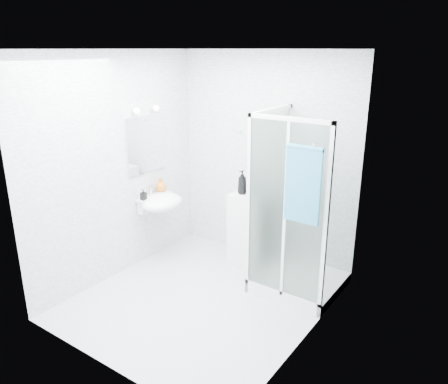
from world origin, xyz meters
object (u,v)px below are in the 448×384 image
Objects in this scene: soap_dispenser_orange at (161,185)px; soap_dispenser_black at (143,194)px; storage_cabinet at (248,229)px; hand_towel at (303,183)px; shampoo_bottle_b at (255,187)px; shampoo_bottle_a at (242,182)px; wall_basin at (160,202)px; shower_enclosure at (291,252)px.

soap_dispenser_orange reaches higher than soap_dispenser_black.
soap_dispenser_orange is at bearing -159.82° from storage_cabinet.
shampoo_bottle_b is at bearing 144.77° from hand_towel.
shampoo_bottle_a is 1.30× the size of shampoo_bottle_b.
soap_dispenser_black is at bearing -114.88° from wall_basin.
storage_cabinet is 1.23m from soap_dispenser_orange.
soap_dispenser_orange is 0.36m from soap_dispenser_black.
soap_dispenser_black is (-1.74, -0.51, 0.48)m from shower_enclosure.
shower_enclosure reaches higher than storage_cabinet.
hand_towel reaches higher than soap_dispenser_black.
soap_dispenser_black is at bearing -163.81° from shower_enclosure.
storage_cabinet is at bearing 147.17° from hand_towel.
soap_dispenser_orange is at bearing 127.33° from wall_basin.
wall_basin is 2.03m from hand_towel.
wall_basin is 3.03× the size of soap_dispenser_orange.
wall_basin is 0.26m from soap_dispenser_orange.
hand_towel is 4.08× the size of soap_dispenser_orange.
soap_dispenser_orange is (-2.06, 0.25, -0.45)m from hand_towel.
shampoo_bottle_a reaches higher than storage_cabinet.
hand_towel is at bearing -6.87° from soap_dispenser_orange.
soap_dispenser_orange is (-0.12, 0.16, 0.16)m from wall_basin.
soap_dispenser_black is at bearing -84.18° from soap_dispenser_orange.
hand_towel is at bearing -2.52° from wall_basin.
wall_basin is 2.50× the size of shampoo_bottle_b.
shampoo_bottle_a is 0.17m from shampoo_bottle_b.
shampoo_bottle_a is at bearing 31.31° from wall_basin.
soap_dispenser_black is at bearing -146.26° from shampoo_bottle_b.
hand_towel is at bearing 2.98° from soap_dispenser_black.
shampoo_bottle_b is (-0.63, 0.24, 0.59)m from shower_enclosure.
shower_enclosure is 2.16× the size of storage_cabinet.
shampoo_bottle_b is at bearing -1.98° from storage_cabinet.
wall_basin is 0.74× the size of hand_towel.
soap_dispenser_orange is at bearing 173.13° from hand_towel.
storage_cabinet is 1.35m from soap_dispenser_black.
hand_towel reaches higher than wall_basin.
hand_towel reaches higher than shampoo_bottle_b.
soap_dispenser_orange is 1.36× the size of soap_dispenser_black.
wall_basin is 0.60× the size of storage_cabinet.
shampoo_bottle_a is at bearing 165.06° from shower_enclosure.
shower_enclosure is at bearing 16.19° from soap_dispenser_black.
wall_basin is 1.92× the size of shampoo_bottle_a.
storage_cabinet is 0.58m from shampoo_bottle_b.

